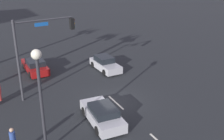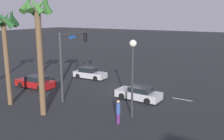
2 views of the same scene
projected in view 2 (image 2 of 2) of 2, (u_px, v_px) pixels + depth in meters
name	position (u px, v px, depth m)	size (l,w,h in m)	color
ground_plane	(127.00, 90.00, 27.97)	(220.00, 220.00, 0.00)	#232628
lane_stripe_2	(182.00, 99.00, 24.96)	(1.96, 0.14, 0.01)	silver
lane_stripe_3	(129.00, 91.00, 27.86)	(2.56, 0.14, 0.01)	silver
car_0	(89.00, 73.00, 33.24)	(4.41, 1.94, 1.43)	#B7B7BC
car_2	(139.00, 93.00, 24.82)	(4.50, 2.10, 1.32)	#B7B7BC
car_3	(36.00, 82.00, 28.97)	(4.73, 2.06, 1.38)	maroon
traffic_signal	(70.00, 53.00, 24.77)	(0.97, 5.11, 6.58)	#38383D
streetlamp	(133.00, 64.00, 19.76)	(0.56, 0.56, 6.27)	#2D2D33
pedestrian_0	(118.00, 111.00, 19.17)	(0.46, 0.46, 1.89)	#59266B
pedestrian_1	(43.00, 97.00, 23.01)	(0.47, 0.47, 1.64)	#BF3833
palm_tree_0	(38.00, 29.00, 19.77)	(2.56, 2.64, 9.82)	brown
palm_tree_2	(5.00, 32.00, 22.23)	(2.60, 2.61, 8.74)	brown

